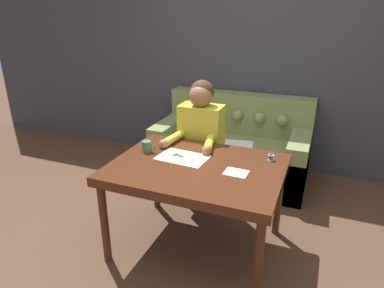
{
  "coord_description": "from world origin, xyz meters",
  "views": [
    {
      "loc": [
        0.77,
        -2.07,
        1.8
      ],
      "look_at": [
        -0.14,
        0.21,
        0.82
      ],
      "focal_mm": 32.0,
      "sensor_mm": 36.0,
      "label": 1
    }
  ],
  "objects_px": {
    "couch": "(233,149)",
    "thread_spool": "(271,157)",
    "scissors": "(180,156)",
    "dining_table": "(197,174)",
    "mug": "(147,146)",
    "person": "(201,146)"
  },
  "relations": [
    {
      "from": "thread_spool",
      "to": "dining_table",
      "type": "bearing_deg",
      "value": -149.64
    },
    {
      "from": "person",
      "to": "scissors",
      "type": "height_order",
      "value": "person"
    },
    {
      "from": "dining_table",
      "to": "person",
      "type": "height_order",
      "value": "person"
    },
    {
      "from": "dining_table",
      "to": "scissors",
      "type": "distance_m",
      "value": 0.21
    },
    {
      "from": "couch",
      "to": "thread_spool",
      "type": "xyz_separation_m",
      "value": [
        0.58,
        -1.07,
        0.43
      ]
    },
    {
      "from": "couch",
      "to": "scissors",
      "type": "bearing_deg",
      "value": -93.85
    },
    {
      "from": "scissors",
      "to": "thread_spool",
      "type": "relative_size",
      "value": 5.45
    },
    {
      "from": "couch",
      "to": "person",
      "type": "bearing_deg",
      "value": -97.73
    },
    {
      "from": "dining_table",
      "to": "thread_spool",
      "type": "height_order",
      "value": "thread_spool"
    },
    {
      "from": "thread_spool",
      "to": "person",
      "type": "bearing_deg",
      "value": 155.73
    },
    {
      "from": "mug",
      "to": "thread_spool",
      "type": "relative_size",
      "value": 2.51
    },
    {
      "from": "person",
      "to": "thread_spool",
      "type": "distance_m",
      "value": 0.76
    },
    {
      "from": "dining_table",
      "to": "person",
      "type": "xyz_separation_m",
      "value": [
        -0.19,
        0.6,
        -0.03
      ]
    },
    {
      "from": "dining_table",
      "to": "mug",
      "type": "bearing_deg",
      "value": 169.39
    },
    {
      "from": "couch",
      "to": "scissors",
      "type": "height_order",
      "value": "couch"
    },
    {
      "from": "mug",
      "to": "scissors",
      "type": "bearing_deg",
      "value": 1.16
    },
    {
      "from": "person",
      "to": "thread_spool",
      "type": "xyz_separation_m",
      "value": [
        0.68,
        -0.31,
        0.12
      ]
    },
    {
      "from": "person",
      "to": "scissors",
      "type": "bearing_deg",
      "value": -87.88
    },
    {
      "from": "dining_table",
      "to": "thread_spool",
      "type": "xyz_separation_m",
      "value": [
        0.49,
        0.29,
        0.09
      ]
    },
    {
      "from": "couch",
      "to": "thread_spool",
      "type": "relative_size",
      "value": 36.76
    },
    {
      "from": "scissors",
      "to": "thread_spool",
      "type": "xyz_separation_m",
      "value": [
        0.66,
        0.19,
        0.02
      ]
    },
    {
      "from": "person",
      "to": "mug",
      "type": "distance_m",
      "value": 0.59
    }
  ]
}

